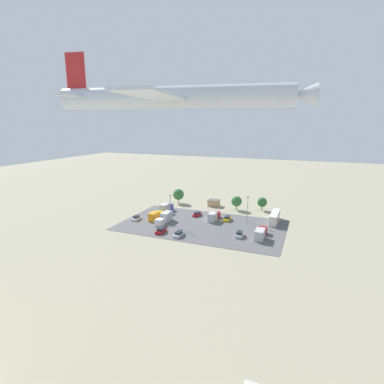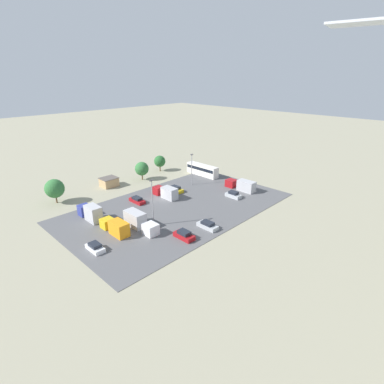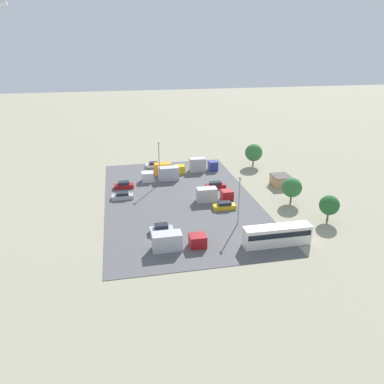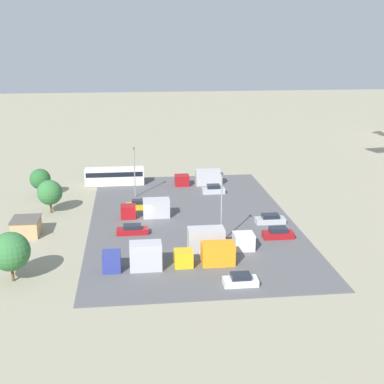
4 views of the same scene
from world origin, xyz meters
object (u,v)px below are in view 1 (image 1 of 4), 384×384
Objects in this scene: parked_truck_2 at (156,216)px; parked_truck_3 at (261,233)px; parked_car_1 at (136,218)px; parked_car_0 at (161,231)px; parked_car_3 at (197,214)px; parked_car_4 at (239,235)px; airplane at (178,97)px; shed_building at (214,203)px; parked_truck_4 at (214,216)px; parked_car_5 at (227,219)px; parked_car_2 at (179,234)px; parked_truck_1 at (166,208)px; parked_truck_0 at (165,218)px; bus at (275,217)px.

parked_truck_3 is (-37.80, 3.97, 0.04)m from parked_truck_2.
parked_truck_3 is at bearing -1.31° from parked_car_1.
parked_truck_3 is at bearing -165.84° from parked_car_0.
parked_truck_3 reaches higher than parked_car_0.
parked_car_3 reaches higher than parked_car_1.
parked_car_1 is 0.88× the size of parked_car_3.
airplane reaches higher than parked_car_4.
parked_truck_4 reaches higher than shed_building.
parked_car_1 is at bearing 178.69° from parked_truck_3.
parked_car_4 is (-19.59, 15.21, 0.09)m from parked_car_3.
parked_car_5 is at bearing 175.65° from airplane.
parked_car_4 is at bearing 20.15° from parked_car_2.
parked_car_2 is (-20.75, 8.99, 0.01)m from parked_car_1.
parked_car_5 is 18.38m from parked_truck_3.
parked_truck_1 is (32.27, -14.81, 0.93)m from parked_car_4.
parked_truck_1 is 9.22m from parked_truck_2.
parked_truck_0 reaches higher than parked_truck_2.
bus is 48.76m from parked_car_1.
parked_truck_1 reaches higher than parked_car_1.
parked_car_4 is at bearing 118.86° from parked_car_5.
parked_truck_4 is (-11.40, -18.39, 0.70)m from parked_car_0.
parked_truck_0 is at bearing 134.59° from parked_car_2.
bus is 21.17m from parked_truck_4.
parked_truck_0 reaches higher than parked_car_3.
parked_car_0 is at bearing -67.35° from parked_truck_1.
parked_car_2 is at bearing -161.10° from parked_truck_3.
airplane is (-29.68, 52.92, 36.00)m from parked_truck_1.
bus is at bearing 5.12° from parked_truck_1.
airplane is (-16.99, 53.31, 37.01)m from parked_car_3.
parked_truck_2 is (-0.48, 9.20, -0.30)m from parked_truck_1.
parked_car_4 reaches higher than parked_car_0.
parked_car_5 is 64.01m from airplane.
parked_car_5 is at bearing 138.09° from parked_truck_3.
parked_truck_3 is (2.06, 16.80, -0.47)m from bus.
parked_car_5 is 0.60× the size of parked_truck_2.
parked_truck_2 is (13.69, 25.16, 0.11)m from shed_building.
parked_car_5 is at bearing 64.57° from parked_car_2.
bus is 67.75m from airplane.
parked_truck_0 is at bearing 172.12° from parked_car_4.
parked_car_0 is 1.06× the size of parked_car_4.
parked_car_4 is 32.29m from parked_truck_2.
parked_car_4 is at bearing -24.66° from parked_truck_1.
shed_building is at bearing 120.47° from parked_car_4.
parked_car_4 reaches higher than parked_car_1.
parked_truck_2 is (14.51, -11.95, 0.71)m from parked_car_2.
parked_truck_2 is (-6.25, -2.96, 0.72)m from parked_car_1.
parked_truck_3 reaches higher than parked_truck_2.
parked_truck_2 reaches higher than parked_car_3.
airplane is (-35.45, 40.75, 37.02)m from parked_car_1.
parked_car_3 is at bearing 38.17° from parked_truck_2.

